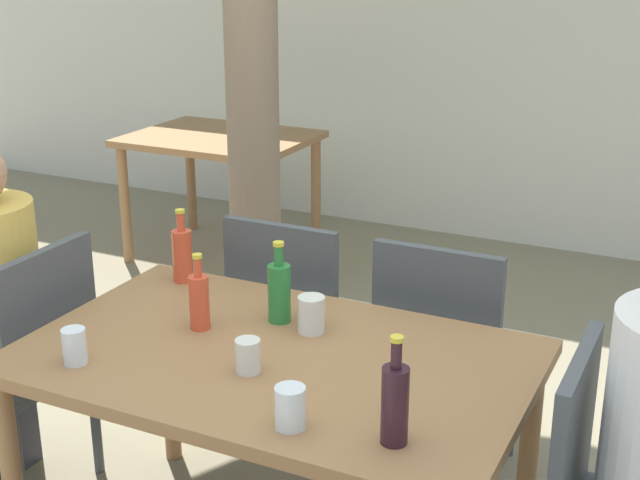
# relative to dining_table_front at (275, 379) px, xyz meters

# --- Properties ---
(cafe_building_wall) EXTENTS (10.00, 0.08, 2.80)m
(cafe_building_wall) POSITION_rel_dining_table_front_xyz_m (0.00, 3.44, 0.73)
(cafe_building_wall) COLOR silver
(cafe_building_wall) RESTS_ON ground_plane
(dining_table_front) EXTENTS (1.45, 0.91, 0.75)m
(dining_table_front) POSITION_rel_dining_table_front_xyz_m (0.00, 0.00, 0.00)
(dining_table_front) COLOR #996B42
(dining_table_front) RESTS_ON ground_plane
(dining_table_back) EXTENTS (1.04, 0.82, 0.75)m
(dining_table_back) POSITION_rel_dining_table_front_xyz_m (-1.68, 2.40, -0.03)
(dining_table_back) COLOR #996B42
(dining_table_back) RESTS_ON ground_plane
(patio_chair_0) EXTENTS (0.44, 0.44, 0.93)m
(patio_chair_0) POSITION_rel_dining_table_front_xyz_m (-0.96, 0.00, -0.14)
(patio_chair_0) COLOR #474C51
(patio_chair_0) RESTS_ON ground_plane
(patio_chair_2) EXTENTS (0.44, 0.44, 0.93)m
(patio_chair_2) POSITION_rel_dining_table_front_xyz_m (-0.29, 0.69, -0.14)
(patio_chair_2) COLOR #474C51
(patio_chair_2) RESTS_ON ground_plane
(patio_chair_3) EXTENTS (0.44, 0.44, 0.93)m
(patio_chair_3) POSITION_rel_dining_table_front_xyz_m (0.29, 0.69, -0.14)
(patio_chair_3) COLOR #474C51
(patio_chair_3) RESTS_ON ground_plane
(soda_bottle_0) EXTENTS (0.07, 0.07, 0.26)m
(soda_bottle_0) POSITION_rel_dining_table_front_xyz_m (-0.55, 0.36, 0.18)
(soda_bottle_0) COLOR #DB4C2D
(soda_bottle_0) RESTS_ON dining_table_front
(soda_bottle_1) EXTENTS (0.06, 0.06, 0.24)m
(soda_bottle_1) POSITION_rel_dining_table_front_xyz_m (-0.28, 0.05, 0.17)
(soda_bottle_1) COLOR #DB4C2D
(soda_bottle_1) RESTS_ON dining_table_front
(wine_bottle_2) EXTENTS (0.07, 0.07, 0.27)m
(wine_bottle_2) POSITION_rel_dining_table_front_xyz_m (0.48, -0.29, 0.19)
(wine_bottle_2) COLOR #331923
(wine_bottle_2) RESTS_ON dining_table_front
(green_bottle_3) EXTENTS (0.07, 0.07, 0.26)m
(green_bottle_3) POSITION_rel_dining_table_front_xyz_m (-0.09, 0.21, 0.18)
(green_bottle_3) COLOR #287A38
(green_bottle_3) RESTS_ON dining_table_front
(drinking_glass_0) EXTENTS (0.07, 0.07, 0.10)m
(drinking_glass_0) POSITION_rel_dining_table_front_xyz_m (-0.47, -0.29, 0.13)
(drinking_glass_0) COLOR white
(drinking_glass_0) RESTS_ON dining_table_front
(drinking_glass_1) EXTENTS (0.08, 0.08, 0.11)m
(drinking_glass_1) POSITION_rel_dining_table_front_xyz_m (0.23, -0.33, 0.13)
(drinking_glass_1) COLOR white
(drinking_glass_1) RESTS_ON dining_table_front
(drinking_glass_2) EXTENTS (0.07, 0.07, 0.09)m
(drinking_glass_2) POSITION_rel_dining_table_front_xyz_m (-0.01, -0.13, 0.13)
(drinking_glass_2) COLOR silver
(drinking_glass_2) RESTS_ON dining_table_front
(drinking_glass_3) EXTENTS (0.08, 0.08, 0.11)m
(drinking_glass_3) POSITION_rel_dining_table_front_xyz_m (0.03, 0.18, 0.14)
(drinking_glass_3) COLOR silver
(drinking_glass_3) RESTS_ON dining_table_front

